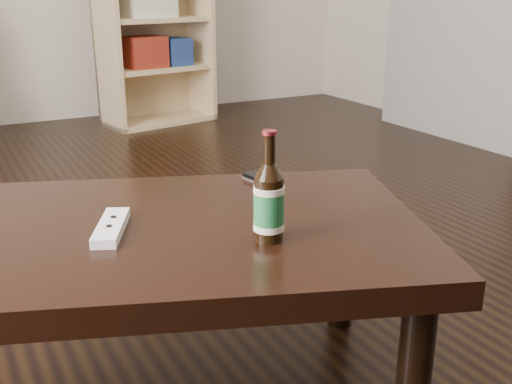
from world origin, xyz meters
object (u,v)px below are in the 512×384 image
coffee_table (152,249)px  beer_bottle (269,203)px  bookshelf (151,15)px  phone (258,178)px  remote (111,227)px

coffee_table → beer_bottle: 0.31m
bookshelf → phone: bookshelf is taller
beer_bottle → phone: (0.18, 0.36, -0.07)m
coffee_table → beer_bottle: (0.19, -0.20, 0.14)m
phone → remote: 0.48m
coffee_table → beer_bottle: bearing=-46.3°
bookshelf → remote: (-1.16, -3.02, -0.30)m
coffee_table → phone: (0.37, 0.17, 0.07)m
bookshelf → phone: size_ratio=15.27×
bookshelf → remote: size_ratio=7.63×
beer_bottle → coffee_table: bearing=133.7°
beer_bottle → remote: bearing=144.4°
bookshelf → beer_bottle: size_ratio=6.33×
bookshelf → phone: 2.96m
coffee_table → phone: bearing=24.5°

